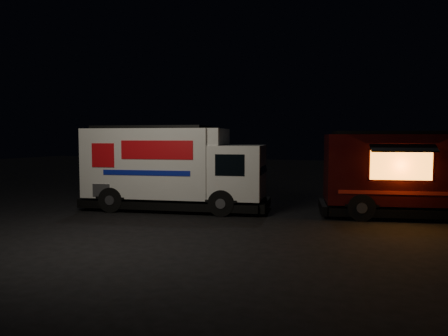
% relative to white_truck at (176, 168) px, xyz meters
% --- Properties ---
extents(ground, '(80.00, 80.00, 0.00)m').
position_rel_white_truck_xyz_m(ground, '(1.81, -2.27, -1.57)').
color(ground, black).
rests_on(ground, ground).
extents(white_truck, '(7.23, 3.42, 3.15)m').
position_rel_white_truck_xyz_m(white_truck, '(0.00, 0.00, 0.00)').
color(white_truck, silver).
rests_on(white_truck, ground).
extents(red_truck, '(6.62, 3.51, 2.92)m').
position_rel_white_truck_xyz_m(red_truck, '(8.33, 1.44, -0.11)').
color(red_truck, black).
rests_on(red_truck, ground).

